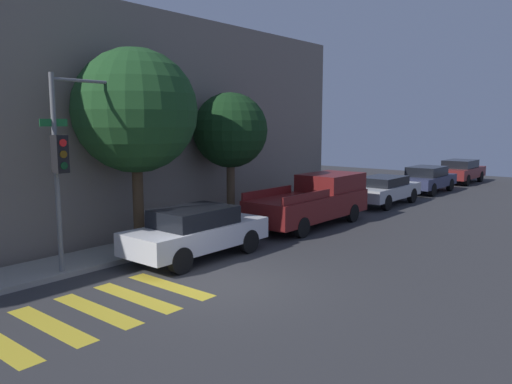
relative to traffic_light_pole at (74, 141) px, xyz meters
name	(u,v)px	position (x,y,z in m)	size (l,w,h in m)	color
ground_plane	(218,285)	(1.55, -3.37, -3.34)	(60.00, 60.00, 0.00)	#333335
sidewalk	(116,253)	(1.55, 0.70, -3.27)	(26.00, 1.74, 0.14)	gray
building_row	(35,124)	(1.55, 4.97, 0.41)	(26.00, 6.00, 7.49)	slate
crosswalk	(74,317)	(-1.70, -2.57, -3.34)	(5.36, 2.60, 0.00)	gold
traffic_light_pole	(74,141)	(0.00, 0.00, 0.00)	(2.37, 0.56, 4.97)	slate
sedan_near_corner	(196,231)	(2.87, -1.27, -2.57)	(4.29, 1.76, 1.45)	silver
pickup_truck	(314,200)	(8.91, -1.27, -2.41)	(5.56, 1.94, 1.83)	maroon
sedan_middle	(384,189)	(14.86, -1.27, -2.61)	(4.53, 1.79, 1.32)	#B7BABF
sedan_far_end	(427,179)	(20.24, -1.27, -2.58)	(4.40, 1.82, 1.42)	#2D3351
sedan_tail_of_row	(460,171)	(25.93, -1.27, -2.56)	(4.53, 1.88, 1.46)	maroon
tree_near_corner	(135,111)	(2.49, 0.83, 0.78)	(3.63, 3.63, 5.95)	#4C3823
tree_midblock	(230,131)	(6.61, 0.83, 0.16)	(2.68, 2.68, 4.86)	brown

